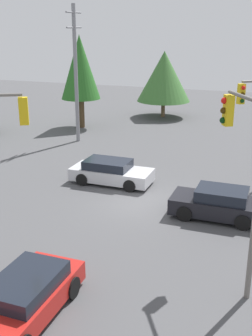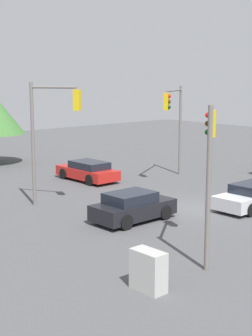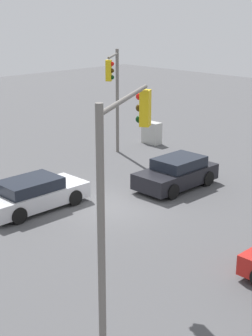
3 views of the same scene
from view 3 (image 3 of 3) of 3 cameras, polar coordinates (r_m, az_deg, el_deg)
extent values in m
plane|color=#4C4C4F|center=(21.85, -1.82, -4.24)|extent=(80.00, 80.00, 0.00)
cube|color=silver|center=(21.77, -10.06, -3.13)|extent=(1.88, 4.50, 0.66)
cube|color=black|center=(21.46, -10.63, -1.86)|extent=(1.65, 2.47, 0.47)
cylinder|color=black|center=(23.27, -8.48, -2.16)|extent=(0.22, 0.67, 0.67)
cylinder|color=black|center=(21.93, -5.71, -3.29)|extent=(0.22, 0.67, 0.67)
cylinder|color=black|center=(20.43, -11.82, -5.18)|extent=(0.22, 0.67, 0.67)
cube|color=black|center=(23.98, 5.54, -0.90)|extent=(1.88, 4.11, 0.72)
cube|color=black|center=(23.95, 5.90, 0.60)|extent=(1.65, 2.26, 0.50)
cylinder|color=black|center=(22.58, 5.17, -2.61)|extent=(0.22, 0.71, 0.71)
cylinder|color=black|center=(23.70, 1.89, -1.57)|extent=(0.22, 0.71, 0.71)
cylinder|color=black|center=(24.48, 9.05, -1.15)|extent=(0.22, 0.71, 0.71)
cylinder|color=black|center=(25.52, 5.84, -0.25)|extent=(0.22, 0.71, 0.71)
cylinder|color=slate|center=(29.33, -0.97, 7.36)|extent=(0.18, 0.18, 5.86)
cylinder|color=slate|center=(27.66, -1.45, 12.35)|extent=(1.72, 2.21, 0.12)
cube|color=gold|center=(26.41, -1.93, 10.74)|extent=(0.43, 0.44, 1.05)
sphere|color=red|center=(26.34, -1.56, 11.46)|extent=(0.22, 0.22, 0.22)
sphere|color=#392605|center=(26.38, -1.55, 10.74)|extent=(0.22, 0.22, 0.22)
sphere|color=black|center=(26.42, -1.55, 10.01)|extent=(0.22, 0.22, 0.22)
cylinder|color=slate|center=(11.74, -2.76, -7.73)|extent=(0.18, 0.18, 6.16)
cylinder|color=slate|center=(12.80, -0.02, 7.72)|extent=(2.18, 3.66, 0.12)
cube|color=gold|center=(14.90, 2.15, 6.64)|extent=(0.41, 0.43, 1.05)
sphere|color=red|center=(14.88, 1.51, 7.95)|extent=(0.22, 0.22, 0.22)
sphere|color=#392605|center=(14.94, 1.50, 6.68)|extent=(0.22, 0.22, 0.22)
sphere|color=black|center=(15.00, 1.49, 5.42)|extent=(0.22, 0.22, 0.22)
cube|color=#B2B2AD|center=(31.69, 2.86, 3.92)|extent=(1.20, 0.61, 1.34)
camera|label=1|loc=(20.13, 56.73, 10.57)|focal=45.00mm
camera|label=2|loc=(46.49, 2.02, 15.90)|focal=55.00mm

